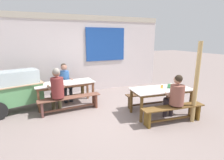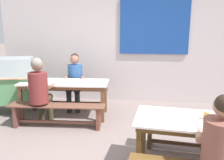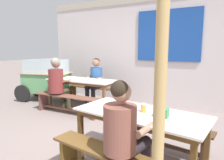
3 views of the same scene
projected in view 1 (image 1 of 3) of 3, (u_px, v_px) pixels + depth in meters
The scene contains 15 objects.
ground_plane at pixel (114, 114), 4.99m from camera, with size 40.00×40.00×0.00m, color gray.
backdrop_wall at pixel (88, 53), 6.92m from camera, with size 6.16×0.23×2.92m.
dining_table_far at pixel (65, 85), 5.53m from camera, with size 1.82×0.79×0.74m.
dining_table_near at pixel (161, 91), 4.87m from camera, with size 1.72×0.92×0.74m.
bench_far_back at pixel (62, 92), 6.12m from camera, with size 1.68×0.33×0.44m.
bench_far_front at pixel (70, 102), 5.12m from camera, with size 1.79×0.39×0.44m.
bench_near_back at pixel (150, 97), 5.49m from camera, with size 1.60×0.41×0.44m.
bench_near_front at pixel (173, 111), 4.43m from camera, with size 1.68×0.46×0.44m.
food_cart at pixel (17, 88), 5.07m from camera, with size 1.79×1.13×1.19m.
person_center_facing at pixel (65, 80), 6.00m from camera, with size 0.47×0.59×1.26m.
person_left_back_turned at pixel (57, 88), 4.92m from camera, with size 0.48×0.56×1.31m.
person_near_front at pixel (175, 95), 4.42m from camera, with size 0.51×0.60×1.23m.
tissue_box at pixel (171, 86), 4.92m from camera, with size 0.15×0.11×0.13m.
condiment_jar at pixel (162, 86), 4.88m from camera, with size 0.07×0.07×0.11m.
wooden_support_post at pixel (196, 83), 4.33m from camera, with size 0.10×0.10×2.02m, color tan.
Camera 1 is at (-1.87, -4.23, 2.10)m, focal length 28.43 mm.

